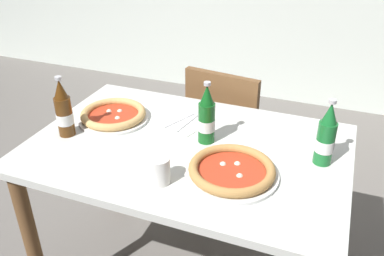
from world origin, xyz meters
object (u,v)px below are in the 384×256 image
object	(u,v)px
pizza_margherita_near	(113,115)
chair_behind_table	(228,132)
dining_table_main	(187,170)
pizza_marinara_far	(232,171)
paper_cup	(158,170)
beer_bottle_left	(326,137)
napkin_with_cutlery	(184,122)
beer_bottle_center	(64,111)
beer_bottle_right	(207,117)

from	to	relation	value
pizza_margherita_near	chair_behind_table	bearing A→B (deg)	55.70
dining_table_main	pizza_margherita_near	bearing A→B (deg)	167.59
pizza_marinara_far	paper_cup	distance (m)	0.25
beer_bottle_left	napkin_with_cutlery	xyz separation A→B (m)	(-0.57, 0.10, -0.10)
beer_bottle_center	napkin_with_cutlery	xyz separation A→B (m)	(0.40, 0.26, -0.10)
napkin_with_cutlery	paper_cup	world-z (taller)	paper_cup
dining_table_main	beer_bottle_left	size ratio (longest dim) A/B	4.86
beer_bottle_center	napkin_with_cutlery	size ratio (longest dim) A/B	1.09
dining_table_main	napkin_with_cutlery	xyz separation A→B (m)	(-0.08, 0.16, 0.12)
napkin_with_cutlery	paper_cup	xyz separation A→B (m)	(0.08, -0.41, 0.04)
beer_bottle_left	paper_cup	size ratio (longest dim) A/B	2.60
pizza_margherita_near	beer_bottle_left	distance (m)	0.86
pizza_marinara_far	napkin_with_cutlery	world-z (taller)	pizza_marinara_far
beer_bottle_right	pizza_marinara_far	bearing A→B (deg)	-49.78
pizza_marinara_far	beer_bottle_left	distance (m)	0.35
paper_cup	pizza_margherita_near	bearing A→B (deg)	138.02
paper_cup	chair_behind_table	bearing A→B (deg)	90.26
beer_bottle_center	beer_bottle_right	world-z (taller)	same
pizza_marinara_far	paper_cup	xyz separation A→B (m)	(-0.22, -0.12, 0.03)
chair_behind_table	beer_bottle_center	distance (m)	0.92
beer_bottle_left	beer_bottle_right	bearing A→B (deg)	-178.70
beer_bottle_left	napkin_with_cutlery	bearing A→B (deg)	170.46
pizza_margherita_near	beer_bottle_left	xyz separation A→B (m)	(0.86, -0.01, 0.08)
beer_bottle_left	paper_cup	world-z (taller)	beer_bottle_left
napkin_with_cutlery	paper_cup	distance (m)	0.42
napkin_with_cutlery	chair_behind_table	bearing A→B (deg)	80.74
beer_bottle_right	paper_cup	xyz separation A→B (m)	(-0.06, -0.31, -0.06)
chair_behind_table	beer_bottle_left	bearing A→B (deg)	140.22
pizza_marinara_far	beer_bottle_center	bearing A→B (deg)	177.20
dining_table_main	chair_behind_table	bearing A→B (deg)	90.81
napkin_with_cutlery	beer_bottle_center	bearing A→B (deg)	-147.02
beer_bottle_center	beer_bottle_left	bearing A→B (deg)	9.46
beer_bottle_center	napkin_with_cutlery	bearing A→B (deg)	32.98
beer_bottle_left	beer_bottle_center	distance (m)	0.98
chair_behind_table	beer_bottle_right	size ratio (longest dim) A/B	3.44
dining_table_main	beer_bottle_left	xyz separation A→B (m)	(0.49, 0.07, 0.22)
paper_cup	beer_bottle_right	bearing A→B (deg)	78.75
pizza_margherita_near	paper_cup	distance (m)	0.49
beer_bottle_left	dining_table_main	bearing A→B (deg)	-172.11
dining_table_main	chair_behind_table	distance (m)	0.63
pizza_marinara_far	napkin_with_cutlery	xyz separation A→B (m)	(-0.29, 0.29, -0.02)
pizza_marinara_far	napkin_with_cutlery	bearing A→B (deg)	135.30
pizza_margherita_near	pizza_marinara_far	size ratio (longest dim) A/B	0.92
napkin_with_cutlery	dining_table_main	bearing A→B (deg)	-63.58
beer_bottle_right	napkin_with_cutlery	distance (m)	0.20
chair_behind_table	beer_bottle_right	distance (m)	0.67
napkin_with_cutlery	pizza_margherita_near	bearing A→B (deg)	-164.02
pizza_marinara_far	beer_bottle_right	world-z (taller)	beer_bottle_right
pizza_marinara_far	beer_bottle_left	bearing A→B (deg)	35.16
beer_bottle_right	beer_bottle_center	bearing A→B (deg)	-164.16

